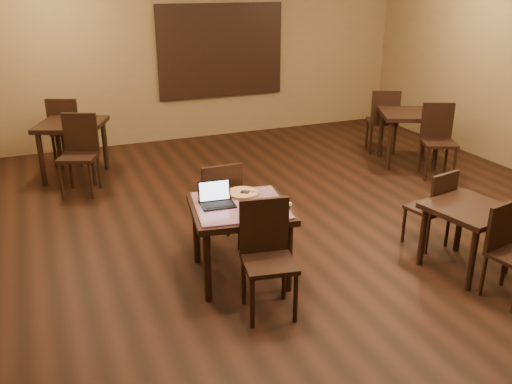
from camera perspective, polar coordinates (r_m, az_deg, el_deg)
name	(u,v)px	position (r m, az deg, el deg)	size (l,w,h in m)	color
ground	(330,253)	(5.94, 7.75, -6.34)	(10.00, 10.00, 0.00)	black
wall_back	(194,55)	(9.96, -6.58, 14.14)	(8.00, 0.02, 3.00)	olive
mural	(221,51)	(10.07, -3.70, 14.60)	(2.34, 0.05, 1.64)	#255C8A
tiled_table	(240,214)	(5.17, -1.70, -2.38)	(1.05, 1.05, 0.76)	black
chair_main_near	(267,250)	(4.70, 1.15, -6.15)	(0.51, 0.51, 1.01)	black
chair_main_far	(220,201)	(5.74, -3.86, -0.99)	(0.43, 0.43, 0.99)	black
laptop	(216,198)	(5.14, -4.21, -0.67)	(0.33, 0.27, 0.21)	black
plate	(269,207)	(5.05, 1.34, -1.61)	(0.24, 0.24, 0.01)	white
pizza_slice	(269,206)	(5.04, 1.34, -1.44)	(0.20, 0.20, 0.02)	beige
pizza_pan	(243,194)	(5.38, -1.43, -0.18)	(0.34, 0.34, 0.01)	silver
pizza_whole	(243,192)	(5.37, -1.43, -0.05)	(0.32, 0.32, 0.02)	beige
spatula	(245,192)	(5.36, -1.15, 0.00)	(0.09, 0.21, 0.01)	silver
napkin_roll	(284,202)	(5.15, 3.00, -1.03)	(0.09, 0.18, 0.04)	white
other_table_a	(409,121)	(8.87, 15.84, 7.22)	(1.17, 1.17, 0.83)	black
other_table_a_chair_near	(438,136)	(8.44, 18.59, 5.63)	(0.61, 0.61, 1.07)	black
other_table_a_chair_far	(383,117)	(9.35, 13.26, 7.65)	(0.61, 0.61, 1.07)	black
other_table_b	(72,132)	(8.33, -18.80, 6.02)	(1.16, 1.16, 0.83)	black
other_table_b_chair_near	(80,149)	(7.74, -18.07, 4.33)	(0.61, 0.61, 1.08)	black
other_table_b_chair_far	(67,127)	(8.96, -19.30, 6.44)	(0.61, 0.61, 1.08)	black
other_table_c	(469,217)	(5.73, 21.51, -2.51)	(0.85, 0.85, 0.69)	black
other_table_c_chair_near	(508,246)	(5.42, 24.97, -5.20)	(0.45, 0.45, 0.89)	black
other_table_c_chair_far	(434,205)	(6.11, 18.27, -1.29)	(0.45, 0.45, 0.89)	black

